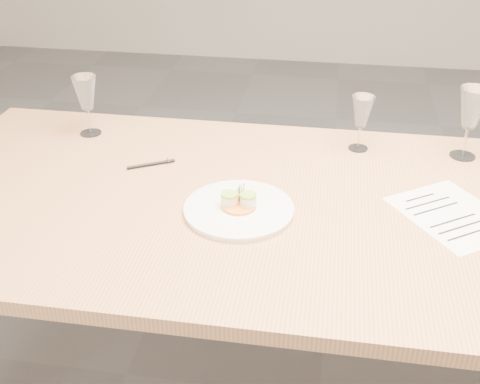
% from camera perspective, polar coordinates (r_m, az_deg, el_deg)
% --- Properties ---
extents(dining_table, '(2.40, 1.00, 0.75)m').
position_cam_1_polar(dining_table, '(1.66, 9.14, -3.35)').
color(dining_table, tan).
rests_on(dining_table, ground).
extents(dinner_plate, '(0.29, 0.29, 0.08)m').
position_cam_1_polar(dinner_plate, '(1.58, -0.10, -1.56)').
color(dinner_plate, white).
rests_on(dinner_plate, dining_table).
extents(recipe_sheet, '(0.36, 0.38, 0.00)m').
position_cam_1_polar(recipe_sheet, '(1.67, 19.55, -2.07)').
color(recipe_sheet, white).
rests_on(recipe_sheet, dining_table).
extents(ballpoint_pen, '(0.13, 0.08, 0.01)m').
position_cam_1_polar(ballpoint_pen, '(1.83, -8.41, 2.63)').
color(ballpoint_pen, black).
rests_on(ballpoint_pen, dining_table).
extents(wine_glass_0, '(0.08, 0.08, 0.20)m').
position_cam_1_polar(wine_glass_0, '(2.02, -14.43, 8.98)').
color(wine_glass_0, white).
rests_on(wine_glass_0, dining_table).
extents(wine_glass_1, '(0.07, 0.07, 0.18)m').
position_cam_1_polar(wine_glass_1, '(1.90, 11.49, 7.38)').
color(wine_glass_1, white).
rests_on(wine_glass_1, dining_table).
extents(wine_glass_2, '(0.09, 0.09, 0.22)m').
position_cam_1_polar(wine_glass_2, '(1.92, 21.14, 7.31)').
color(wine_glass_2, white).
rests_on(wine_glass_2, dining_table).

